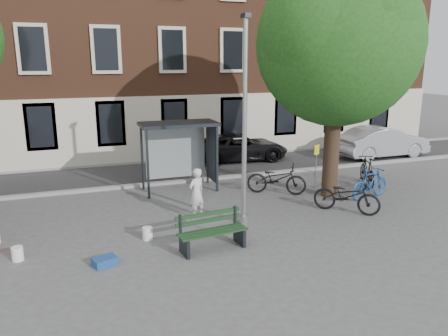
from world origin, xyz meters
TOP-DOWN VIEW (x-y plane):
  - ground at (0.00, 0.00)m, footprint 90.00×90.00m
  - road at (0.00, 7.00)m, footprint 40.00×4.00m
  - curb_near at (0.00, 5.00)m, footprint 40.00×0.25m
  - curb_far at (0.00, 9.00)m, footprint 40.00×0.25m
  - building_row at (0.00, 13.00)m, footprint 30.00×8.00m
  - lamppost at (0.00, 0.00)m, footprint 0.28×0.35m
  - tree_right at (4.01, 1.38)m, footprint 5.76×5.60m
  - bus_shelter at (-0.61, 4.11)m, footprint 2.85×1.45m
  - painter at (-1.20, 1.00)m, footprint 0.69×0.59m
  - bench at (-1.50, -1.46)m, footprint 1.91×0.81m
  - bike_a at (2.28, 2.37)m, footprint 2.27×1.79m
  - bike_b at (5.23, 0.77)m, footprint 1.91×0.94m
  - bike_c at (3.52, -0.25)m, footprint 2.04×2.07m
  - bike_d at (6.18, 2.19)m, footprint 1.24×2.01m
  - car_dark at (3.08, 8.04)m, footprint 4.90×2.60m
  - car_silver at (10.15, 6.20)m, footprint 4.86×1.81m
  - blue_crate at (-4.26, -1.50)m, footprint 0.65×0.56m
  - bucket_a at (-6.29, -0.50)m, footprint 0.31×0.31m
  - bucket_b at (-3.00, -0.28)m, footprint 0.30×0.30m
  - notice_sign at (4.06, 2.56)m, footprint 0.28×0.14m

SIDE VIEW (x-z plane):
  - ground at x=0.00m, z-range 0.00..0.00m
  - road at x=0.00m, z-range 0.00..0.01m
  - curb_near at x=0.00m, z-range 0.00..0.12m
  - curb_far at x=0.00m, z-range 0.00..0.12m
  - blue_crate at x=-4.26m, z-range 0.00..0.20m
  - bucket_a at x=-6.29m, z-range 0.00..0.36m
  - bucket_b at x=-3.00m, z-range 0.00..0.36m
  - bench at x=-1.50m, z-range -0.04..0.92m
  - bike_b at x=5.23m, z-range 0.00..1.10m
  - bike_c at x=3.52m, z-range 0.00..1.13m
  - bike_a at x=2.28m, z-range 0.00..1.15m
  - bike_d at x=6.18m, z-range 0.00..1.17m
  - car_dark at x=3.08m, z-range 0.00..1.31m
  - car_silver at x=10.15m, z-range 0.00..1.59m
  - painter at x=-1.20m, z-range 0.00..1.59m
  - notice_sign at x=4.06m, z-range 0.35..2.05m
  - bus_shelter at x=-0.61m, z-range 0.61..3.23m
  - lamppost at x=0.00m, z-range -0.27..5.84m
  - tree_right at x=4.01m, z-range 1.52..9.72m
  - building_row at x=0.00m, z-range 0.00..14.00m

